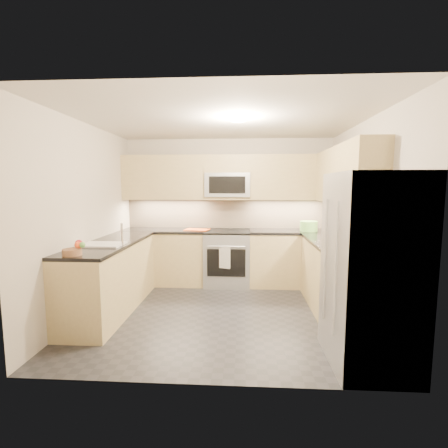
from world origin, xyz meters
The scene contains 36 objects.
floor centered at (0.00, 0.00, 0.00)m, with size 3.60×3.20×0.00m, color #25252A.
ceiling centered at (0.00, 0.00, 2.50)m, with size 3.60×3.20×0.02m, color beige.
wall_back centered at (0.00, 1.60, 1.25)m, with size 3.60×0.02×2.50m, color #BDB4A4.
wall_front centered at (0.00, -1.60, 1.25)m, with size 3.60×0.02×2.50m, color #BDB4A4.
wall_left centered at (-1.80, 0.00, 1.25)m, with size 0.02×3.20×2.50m, color #BDB4A4.
wall_right centered at (1.80, 0.00, 1.25)m, with size 0.02×3.20×2.50m, color #BDB4A4.
base_cab_back_left centered at (-1.09, 1.30, 0.45)m, with size 1.42×0.60×0.90m, color tan.
base_cab_back_right centered at (1.09, 1.30, 0.45)m, with size 1.42×0.60×0.90m, color tan.
base_cab_right centered at (1.50, 0.15, 0.45)m, with size 0.60×1.70×0.90m, color tan.
base_cab_peninsula centered at (-1.50, 0.00, 0.45)m, with size 0.60×2.00×0.90m, color tan.
countertop_back_left centered at (-1.09, 1.30, 0.92)m, with size 1.42×0.63×0.04m, color black.
countertop_back_right centered at (1.09, 1.30, 0.92)m, with size 1.42×0.63×0.04m, color black.
countertop_right centered at (1.50, 0.15, 0.92)m, with size 0.63×1.70×0.04m, color black.
countertop_peninsula centered at (-1.50, 0.00, 0.92)m, with size 0.63×2.00×0.04m, color black.
upper_cab_back centered at (0.00, 1.43, 1.83)m, with size 3.60×0.35×0.75m, color tan.
upper_cab_right centered at (1.62, 0.28, 1.83)m, with size 0.35×1.95×0.75m, color tan.
backsplash_back centered at (0.00, 1.60, 1.20)m, with size 3.60×0.01×0.51m, color tan.
backsplash_right centered at (1.80, 0.45, 1.20)m, with size 0.01×2.30×0.51m, color tan.
gas_range centered at (0.00, 1.28, 0.46)m, with size 0.76×0.65×0.91m, color #929599.
range_cooktop centered at (0.00, 1.28, 0.92)m, with size 0.76×0.65×0.03m, color black.
oven_door_glass centered at (0.00, 0.95, 0.45)m, with size 0.62×0.02×0.45m, color black.
oven_handle centered at (0.00, 0.93, 0.72)m, with size 0.02×0.02×0.60m, color #B2B5BA.
microwave centered at (0.00, 1.40, 1.70)m, with size 0.76×0.40×0.40m, color #96989D.
microwave_door centered at (0.00, 1.20, 1.70)m, with size 0.60×0.01×0.28m, color black.
refrigerator centered at (1.45, -1.15, 0.90)m, with size 0.70×0.90×1.80m, color #9EA0A6.
fridge_handle_left centered at (1.08, -1.33, 0.95)m, with size 0.02×0.02×1.20m, color #B2B5BA.
fridge_handle_right centered at (1.08, -0.97, 0.95)m, with size 0.02×0.02×1.20m, color #B2B5BA.
sink_basin centered at (-1.50, -0.25, 0.88)m, with size 0.52×0.38×0.16m, color white.
faucet centered at (-1.24, -0.25, 1.08)m, with size 0.03×0.03×0.28m, color silver.
utensil_bowl centered at (1.35, 1.23, 1.02)m, with size 0.29×0.29×0.16m, color #66AB49.
cutting_board centered at (-0.51, 1.25, 0.95)m, with size 0.39×0.28×0.01m, color #EA5516.
fruit_basket centered at (-1.56, -0.86, 0.98)m, with size 0.20×0.20×0.07m, color #936544.
fruit_apple centered at (-1.53, -0.77, 1.05)m, with size 0.08×0.08×0.08m, color #AC1320.
fruit_pear centered at (-1.44, -0.85, 1.05)m, with size 0.06×0.06×0.06m, color #5EA546.
dish_towel_check centered at (-0.02, 0.91, 0.55)m, with size 0.19×0.02×0.36m, color silver.
fruit_orange centered at (-1.49, -0.85, 1.05)m, with size 0.07×0.07×0.07m, color #FD511C.
Camera 1 is at (0.27, -4.16, 1.67)m, focal length 26.00 mm.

